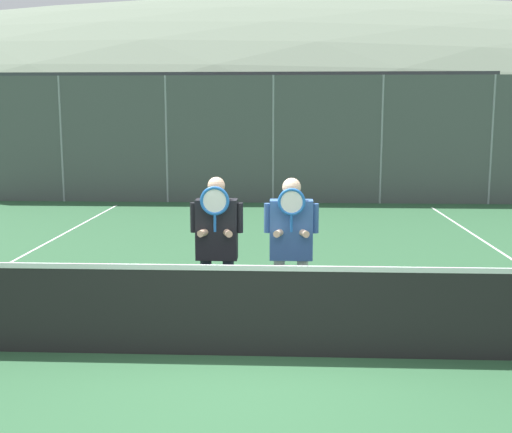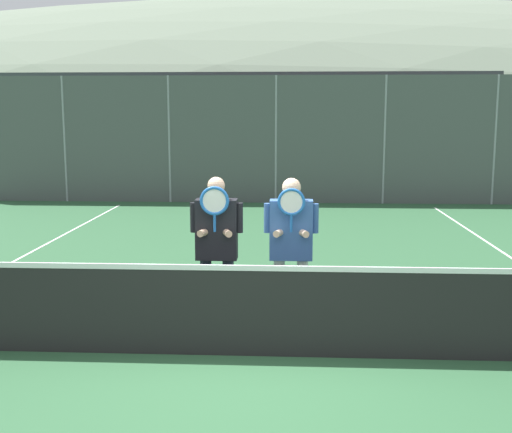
{
  "view_description": "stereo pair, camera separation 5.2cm",
  "coord_description": "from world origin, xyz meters",
  "px_view_note": "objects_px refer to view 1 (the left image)",
  "views": [
    {
      "loc": [
        0.37,
        -6.41,
        2.51
      ],
      "look_at": [
        0.02,
        0.99,
        1.32
      ],
      "focal_mm": 45.0,
      "sensor_mm": 36.0,
      "label": 1
    },
    {
      "loc": [
        0.43,
        -6.4,
        2.51
      ],
      "look_at": [
        0.02,
        0.99,
        1.32
      ],
      "focal_mm": 45.0,
      "sensor_mm": 36.0,
      "label": 2
    }
  ],
  "objects_px": {
    "car_left_of_center": "(304,167)",
    "car_center": "(466,165)",
    "player_center_left": "(291,241)",
    "player_leftmost": "(217,242)",
    "car_far_left": "(145,164)"
  },
  "relations": [
    {
      "from": "car_left_of_center",
      "to": "car_center",
      "type": "relative_size",
      "value": 1.06
    },
    {
      "from": "car_far_left",
      "to": "car_center",
      "type": "relative_size",
      "value": 1.04
    },
    {
      "from": "player_center_left",
      "to": "car_far_left",
      "type": "height_order",
      "value": "player_center_left"
    },
    {
      "from": "car_left_of_center",
      "to": "player_center_left",
      "type": "bearing_deg",
      "value": -92.26
    },
    {
      "from": "player_center_left",
      "to": "car_center",
      "type": "distance_m",
      "value": 14.38
    },
    {
      "from": "car_center",
      "to": "car_far_left",
      "type": "bearing_deg",
      "value": 178.99
    },
    {
      "from": "player_center_left",
      "to": "car_center",
      "type": "bearing_deg",
      "value": 67.15
    },
    {
      "from": "car_far_left",
      "to": "car_left_of_center",
      "type": "distance_m",
      "value": 5.19
    },
    {
      "from": "car_left_of_center",
      "to": "car_center",
      "type": "distance_m",
      "value": 5.08
    },
    {
      "from": "player_center_left",
      "to": "player_leftmost",
      "type": "bearing_deg",
      "value": -175.02
    },
    {
      "from": "player_leftmost",
      "to": "car_far_left",
      "type": "height_order",
      "value": "player_leftmost"
    },
    {
      "from": "car_far_left",
      "to": "player_center_left",
      "type": "bearing_deg",
      "value": -70.88
    },
    {
      "from": "player_center_left",
      "to": "car_left_of_center",
      "type": "distance_m",
      "value": 12.94
    },
    {
      "from": "player_center_left",
      "to": "car_left_of_center",
      "type": "xyz_separation_m",
      "value": [
        0.51,
        12.93,
        -0.22
      ]
    },
    {
      "from": "car_far_left",
      "to": "car_center",
      "type": "xyz_separation_m",
      "value": [
        10.24,
        -0.18,
        0.01
      ]
    }
  ]
}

